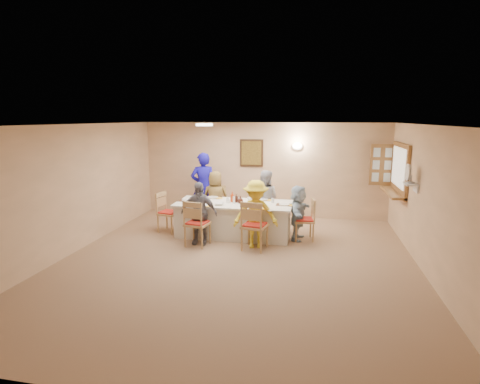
% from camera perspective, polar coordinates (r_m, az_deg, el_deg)
% --- Properties ---
extents(ground, '(7.00, 7.00, 0.00)m').
position_cam_1_polar(ground, '(6.98, -0.64, -10.78)').
color(ground, '#A17956').
extents(room_walls, '(7.00, 7.00, 7.00)m').
position_cam_1_polar(room_walls, '(6.56, -0.67, 1.57)').
color(room_walls, tan).
rests_on(room_walls, ground).
extents(wall_picture, '(0.62, 0.05, 0.72)m').
position_cam_1_polar(wall_picture, '(9.97, 1.76, 5.96)').
color(wall_picture, '#321F11').
rests_on(wall_picture, room_walls).
extents(wall_sconce, '(0.26, 0.09, 0.18)m').
position_cam_1_polar(wall_sconce, '(9.81, 8.72, 6.92)').
color(wall_sconce, white).
rests_on(wall_sconce, room_walls).
extents(ceiling_light, '(0.36, 0.36, 0.05)m').
position_cam_1_polar(ceiling_light, '(8.17, -5.46, 10.16)').
color(ceiling_light, white).
rests_on(ceiling_light, room_walls).
extents(serving_hatch, '(0.06, 1.50, 1.15)m').
position_cam_1_polar(serving_hatch, '(9.00, 23.20, 3.20)').
color(serving_hatch, '#9D6739').
rests_on(serving_hatch, room_walls).
extents(hatch_sill, '(0.30, 1.50, 0.05)m').
position_cam_1_polar(hatch_sill, '(9.06, 22.20, -0.05)').
color(hatch_sill, '#9D6739').
rests_on(hatch_sill, room_walls).
extents(shutter_door, '(0.55, 0.04, 1.00)m').
position_cam_1_polar(shutter_door, '(9.69, 20.79, 3.89)').
color(shutter_door, '#9D6739').
rests_on(shutter_door, room_walls).
extents(fan_shelf, '(0.22, 0.36, 0.03)m').
position_cam_1_polar(fan_shelf, '(7.69, 24.57, 1.12)').
color(fan_shelf, white).
rests_on(fan_shelf, room_walls).
extents(desk_fan, '(0.30, 0.30, 0.28)m').
position_cam_1_polar(desk_fan, '(7.66, 24.44, 2.23)').
color(desk_fan, '#A5A5A8').
rests_on(desk_fan, fan_shelf).
extents(dining_table, '(2.58, 1.09, 0.76)m').
position_cam_1_polar(dining_table, '(8.43, -0.93, -4.15)').
color(dining_table, beige).
rests_on(dining_table, ground).
extents(chair_back_left, '(0.54, 0.54, 0.97)m').
position_cam_1_polar(chair_back_left, '(9.29, -3.52, -2.05)').
color(chair_back_left, tan).
rests_on(chair_back_left, ground).
extents(chair_back_right, '(0.56, 0.56, 0.99)m').
position_cam_1_polar(chair_back_right, '(9.06, 3.85, -2.32)').
color(chair_back_right, tan).
rests_on(chair_back_right, ground).
extents(chair_front_left, '(0.54, 0.54, 0.97)m').
position_cam_1_polar(chair_front_left, '(7.80, -6.51, -4.67)').
color(chair_front_left, tan).
rests_on(chair_front_left, ground).
extents(chair_front_right, '(0.57, 0.57, 1.02)m').
position_cam_1_polar(chair_front_right, '(7.53, 2.26, -5.01)').
color(chair_front_right, tan).
rests_on(chair_front_right, ground).
extents(chair_left_end, '(0.52, 0.52, 0.93)m').
position_cam_1_polar(chair_left_end, '(8.85, -10.80, -3.03)').
color(chair_left_end, tan).
rests_on(chair_left_end, ground).
extents(chair_right_end, '(0.51, 0.51, 0.92)m').
position_cam_1_polar(chair_right_end, '(8.23, 9.70, -4.12)').
color(chair_right_end, tan).
rests_on(chair_right_end, ground).
extents(diner_back_left, '(0.74, 0.54, 1.37)m').
position_cam_1_polar(diner_back_left, '(9.13, -3.72, -1.00)').
color(diner_back_left, brown).
rests_on(diner_back_left, ground).
extents(diner_back_right, '(0.77, 0.64, 1.42)m').
position_cam_1_polar(diner_back_right, '(8.90, 3.76, -1.17)').
color(diner_back_right, '#B1B1BE').
rests_on(diner_back_right, ground).
extents(diner_front_left, '(0.78, 0.33, 1.32)m').
position_cam_1_polar(diner_front_left, '(7.87, -6.27, -3.21)').
color(diner_front_left, slate).
rests_on(diner_front_left, ground).
extents(diner_front_right, '(1.10, 0.86, 1.40)m').
position_cam_1_polar(diner_front_right, '(7.59, 2.41, -3.41)').
color(diner_front_right, yellow).
rests_on(diner_front_right, ground).
extents(diner_right_end, '(1.20, 0.64, 1.20)m').
position_cam_1_polar(diner_right_end, '(8.20, 8.82, -3.14)').
color(diner_right_end, '#A6BDD1').
rests_on(diner_right_end, ground).
extents(caregiver, '(0.91, 0.84, 1.76)m').
position_cam_1_polar(caregiver, '(9.66, -5.60, 0.82)').
color(caregiver, '#1812A4').
rests_on(caregiver, ground).
extents(placemat_fl, '(0.34, 0.25, 0.01)m').
position_cam_1_polar(placemat_fl, '(8.09, -5.73, -2.07)').
color(placemat_fl, '#472B19').
rests_on(placemat_fl, dining_table).
extents(plate_fl, '(0.25, 0.25, 0.02)m').
position_cam_1_polar(plate_fl, '(8.08, -5.74, -2.00)').
color(plate_fl, white).
rests_on(plate_fl, dining_table).
extents(napkin_fl, '(0.14, 0.14, 0.01)m').
position_cam_1_polar(napkin_fl, '(7.99, -4.60, -2.16)').
color(napkin_fl, yellow).
rests_on(napkin_fl, dining_table).
extents(placemat_fr, '(0.36, 0.27, 0.01)m').
position_cam_1_polar(placemat_fr, '(7.83, 2.71, -2.47)').
color(placemat_fr, '#472B19').
rests_on(placemat_fr, dining_table).
extents(plate_fr, '(0.23, 0.23, 0.01)m').
position_cam_1_polar(plate_fr, '(7.82, 2.71, -2.40)').
color(plate_fr, white).
rests_on(plate_fr, dining_table).
extents(napkin_fr, '(0.14, 0.14, 0.01)m').
position_cam_1_polar(napkin_fr, '(7.75, 3.97, -2.57)').
color(napkin_fr, yellow).
rests_on(napkin_fr, dining_table).
extents(placemat_bl, '(0.38, 0.28, 0.01)m').
position_cam_1_polar(placemat_bl, '(8.87, -4.16, -0.85)').
color(placemat_bl, '#472B19').
rests_on(placemat_bl, dining_table).
extents(plate_bl, '(0.25, 0.25, 0.02)m').
position_cam_1_polar(plate_bl, '(8.87, -4.16, -0.79)').
color(plate_bl, white).
rests_on(plate_bl, dining_table).
extents(napkin_bl, '(0.13, 0.13, 0.01)m').
position_cam_1_polar(napkin_bl, '(8.78, -3.11, -0.92)').
color(napkin_bl, yellow).
rests_on(napkin_bl, dining_table).
extents(placemat_br, '(0.37, 0.27, 0.01)m').
position_cam_1_polar(placemat_br, '(8.64, 3.54, -1.17)').
color(placemat_br, '#472B19').
rests_on(placemat_br, dining_table).
extents(plate_br, '(0.23, 0.23, 0.01)m').
position_cam_1_polar(plate_br, '(8.64, 3.54, -1.11)').
color(plate_br, white).
rests_on(plate_br, dining_table).
extents(napkin_br, '(0.15, 0.15, 0.01)m').
position_cam_1_polar(napkin_br, '(8.57, 4.69, -1.25)').
color(napkin_br, yellow).
rests_on(napkin_br, dining_table).
extents(placemat_le, '(0.37, 0.28, 0.01)m').
position_cam_1_polar(placemat_le, '(8.63, -8.10, -1.28)').
color(placemat_le, '#472B19').
rests_on(placemat_le, dining_table).
extents(plate_le, '(0.23, 0.23, 0.01)m').
position_cam_1_polar(plate_le, '(8.63, -8.10, -1.22)').
color(plate_le, white).
rests_on(plate_le, dining_table).
extents(napkin_le, '(0.13, 0.13, 0.01)m').
position_cam_1_polar(napkin_le, '(8.52, -7.07, -1.36)').
color(napkin_le, yellow).
rests_on(napkin_le, dining_table).
extents(placemat_re, '(0.35, 0.26, 0.01)m').
position_cam_1_polar(placemat_re, '(8.18, 6.76, -1.94)').
color(placemat_re, '#472B19').
rests_on(placemat_re, dining_table).
extents(plate_re, '(0.23, 0.23, 0.01)m').
position_cam_1_polar(plate_re, '(8.17, 6.76, -1.87)').
color(plate_re, white).
rests_on(plate_re, dining_table).
extents(napkin_re, '(0.13, 0.13, 0.01)m').
position_cam_1_polar(napkin_re, '(8.12, 8.00, -2.02)').
color(napkin_re, yellow).
rests_on(napkin_re, dining_table).
extents(teacup_a, '(0.17, 0.17, 0.09)m').
position_cam_1_polar(teacup_a, '(8.26, -7.04, -1.53)').
color(teacup_a, white).
rests_on(teacup_a, dining_table).
extents(teacup_b, '(0.10, 0.10, 0.08)m').
position_cam_1_polar(teacup_b, '(8.75, 2.23, -0.74)').
color(teacup_b, white).
rests_on(teacup_b, dining_table).
extents(bowl_a, '(0.32, 0.32, 0.05)m').
position_cam_1_polar(bowl_a, '(8.12, -3.19, -1.81)').
color(bowl_a, white).
rests_on(bowl_a, dining_table).
extents(bowl_b, '(0.32, 0.32, 0.07)m').
position_cam_1_polar(bowl_b, '(8.52, 1.83, -1.11)').
color(bowl_b, white).
rests_on(bowl_b, dining_table).
extents(condiment_ketchup, '(0.12, 0.12, 0.24)m').
position_cam_1_polar(condiment_ketchup, '(8.37, -1.18, -0.73)').
color(condiment_ketchup, '#C13B10').
rests_on(condiment_ketchup, dining_table).
extents(condiment_brown, '(0.10, 0.10, 0.19)m').
position_cam_1_polar(condiment_brown, '(8.36, -0.59, -0.92)').
color(condiment_brown, '#39170F').
rests_on(condiment_brown, dining_table).
extents(condiment_malt, '(0.16, 0.16, 0.16)m').
position_cam_1_polar(condiment_malt, '(8.26, 0.04, -1.16)').
color(condiment_malt, '#39170F').
rests_on(condiment_malt, dining_table).
extents(drinking_glass, '(0.06, 0.06, 0.09)m').
position_cam_1_polar(drinking_glass, '(8.40, -1.87, -1.14)').
color(drinking_glass, silver).
rests_on(drinking_glass, dining_table).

